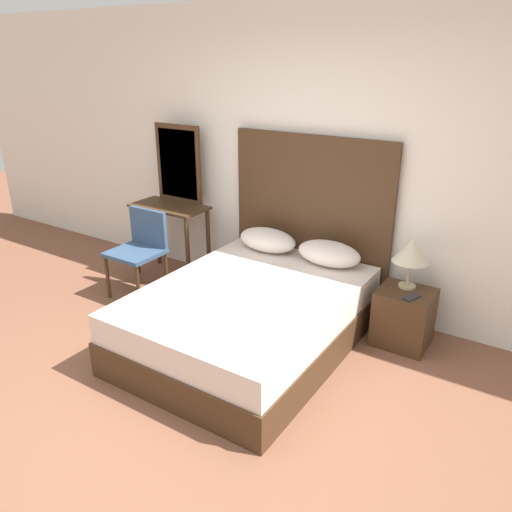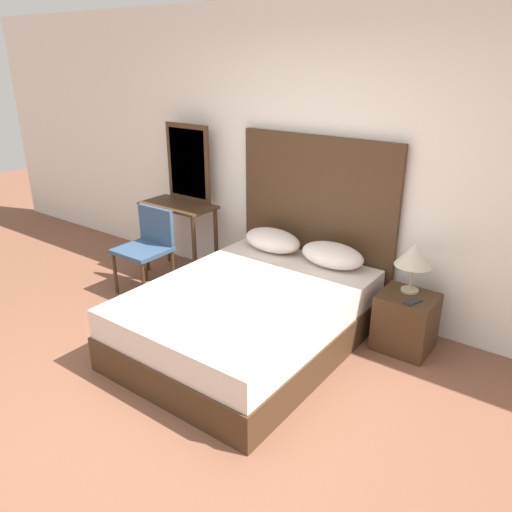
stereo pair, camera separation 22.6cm
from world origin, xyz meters
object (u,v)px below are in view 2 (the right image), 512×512
object	(u,v)px
phone_on_bed	(238,292)
table_lamp	(414,255)
bed	(249,318)
chair	(148,243)
nightstand	(405,322)
phone_on_nightstand	(412,302)
vanity_desk	(179,220)

from	to	relation	value
phone_on_bed	table_lamp	world-z (taller)	table_lamp
bed	chair	bearing A→B (deg)	170.26
nightstand	table_lamp	distance (m)	0.55
bed	phone_on_nightstand	xyz separation A→B (m)	(1.11, 0.62, 0.23)
phone_on_bed	phone_on_nightstand	world-z (taller)	phone_on_bed
bed	vanity_desk	xyz separation A→B (m)	(-1.48, 0.73, 0.36)
phone_on_nightstand	phone_on_bed	bearing A→B (deg)	-147.32
phone_on_bed	phone_on_nightstand	size ratio (longest dim) A/B	0.98
chair	table_lamp	bearing A→B (deg)	12.51
chair	phone_on_bed	bearing A→B (deg)	-14.05
phone_on_nightstand	chair	size ratio (longest dim) A/B	0.20
nightstand	table_lamp	size ratio (longest dim) A/B	1.16
bed	table_lamp	bearing A→B (deg)	37.89
bed	vanity_desk	distance (m)	1.68
phone_on_bed	vanity_desk	bearing A→B (deg)	150.12
nightstand	phone_on_nightstand	xyz separation A→B (m)	(0.06, -0.10, 0.24)
nightstand	vanity_desk	xyz separation A→B (m)	(-2.52, 0.01, 0.37)
phone_on_nightstand	table_lamp	bearing A→B (deg)	116.59
nightstand	vanity_desk	distance (m)	2.55
table_lamp	chair	xyz separation A→B (m)	(-2.46, -0.55, -0.29)
nightstand	phone_on_nightstand	world-z (taller)	phone_on_nightstand
bed	chair	distance (m)	1.48
table_lamp	vanity_desk	world-z (taller)	table_lamp
phone_on_nightstand	vanity_desk	distance (m)	2.59
phone_on_nightstand	vanity_desk	size ratio (longest dim) A/B	0.20
bed	vanity_desk	world-z (taller)	vanity_desk
phone_on_bed	nightstand	distance (m)	1.38
table_lamp	chair	size ratio (longest dim) A/B	0.49
phone_on_bed	vanity_desk	distance (m)	1.68
nightstand	chair	xyz separation A→B (m)	(-2.49, -0.47, 0.26)
nightstand	phone_on_nightstand	distance (m)	0.27
table_lamp	vanity_desk	bearing A→B (deg)	-178.45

